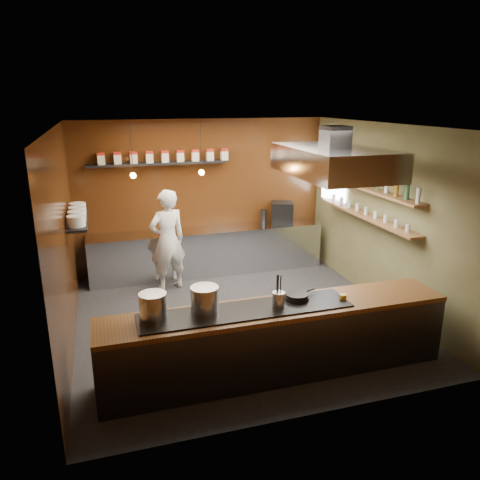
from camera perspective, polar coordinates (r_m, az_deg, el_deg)
name	(u,v)px	position (r m, az deg, el deg)	size (l,w,h in m)	color
floor	(240,318)	(7.57, -0.03, -9.54)	(5.00, 5.00, 0.00)	black
back_wall	(203,196)	(9.39, -4.48, 5.35)	(5.00, 5.00, 0.00)	#39180A
left_wall	(64,242)	(6.78, -20.71, -0.27)	(5.00, 5.00, 0.00)	#39180A
right_wall	(384,216)	(8.10, 17.17, 2.77)	(5.00, 5.00, 0.00)	brown
ceiling	(240,126)	(6.79, -0.04, 13.75)	(5.00, 5.00, 0.00)	silver
window_pane	(334,177)	(9.42, 11.40, 7.58)	(1.00, 1.00, 0.00)	white
prep_counter	(208,251)	(9.35, -3.90, -1.35)	(4.60, 0.65, 0.90)	silver
pass_counter	(276,340)	(6.02, 4.45, -12.05)	(4.40, 0.72, 0.94)	#38383D
tin_shelf	(157,164)	(8.99, -10.07, 9.16)	(2.60, 0.26, 0.04)	black
plate_shelf	(78,220)	(7.72, -19.18, 2.29)	(0.30, 1.40, 0.04)	black
bottle_shelf_upper	(368,189)	(8.17, 15.33, 6.06)	(0.26, 2.80, 0.04)	brown
bottle_shelf_lower	(366,216)	(8.27, 15.08, 2.87)	(0.26, 2.80, 0.04)	brown
extractor_hood	(334,161)	(6.96, 11.38, 9.42)	(1.20, 2.00, 0.72)	#38383D
pendant_left	(133,173)	(8.30, -12.92, 8.02)	(0.10, 0.10, 0.95)	black
pendant_right	(201,170)	(8.47, -4.73, 8.56)	(0.10, 0.10, 0.95)	black
storage_tins	(165,156)	(8.99, -9.15, 10.05)	(2.43, 0.13, 0.22)	beige
plate_stacks	(77,214)	(7.69, -19.26, 3.01)	(0.26, 1.16, 0.16)	silver
bottles	(369,180)	(8.15, 15.40, 7.03)	(0.06, 2.66, 0.24)	silver
wine_glasses	(366,211)	(8.25, 15.12, 3.44)	(0.07, 2.37, 0.13)	silver
stockpot_large	(153,306)	(5.50, -10.54, -7.91)	(0.32, 0.32, 0.31)	silver
stockpot_small	(205,299)	(5.58, -4.32, -7.23)	(0.34, 0.34, 0.32)	silver
utensil_crock	(278,300)	(5.71, 4.70, -7.28)	(0.15, 0.15, 0.20)	silver
frying_pan	(297,296)	(5.98, 6.97, -6.85)	(0.46, 0.31, 0.08)	black
butter_jar	(343,297)	(6.10, 12.43, -6.84)	(0.09, 0.09, 0.08)	gold
espresso_machine	(282,213)	(9.68, 5.18, 3.36)	(0.43, 0.41, 0.43)	black
chef	(168,240)	(8.49, -8.81, -0.05)	(0.68, 0.44, 1.85)	white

